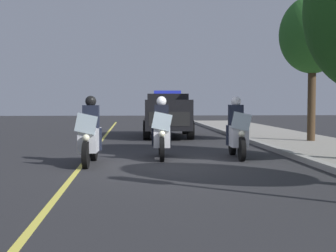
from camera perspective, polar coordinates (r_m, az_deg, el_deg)
name	(u,v)px	position (r m, az deg, el deg)	size (l,w,h in m)	color
ground_plane	(172,165)	(11.67, 0.49, -4.76)	(80.00, 80.00, 0.00)	#28282B
curb_strip	(310,161)	(12.45, 16.80, -4.06)	(48.00, 0.24, 0.15)	#9E9B93
lane_stripe_center	(81,166)	(11.70, -10.47, -4.77)	(48.00, 0.12, 0.01)	#E0D14C
police_motorcycle_lead_left	(90,136)	(11.92, -9.42, -1.26)	(2.14, 0.59, 1.72)	black
police_motorcycle_lead_right	(162,133)	(13.05, -0.79, -0.85)	(2.14, 0.59, 1.72)	black
police_motorcycle_trailing	(237,133)	(13.25, 8.34, -0.82)	(2.14, 0.59, 1.72)	black
police_suv	(167,113)	(20.84, -0.07, 1.61)	(4.98, 2.25, 2.05)	black
tree_far_back	(313,35)	(18.58, 17.11, 10.44)	(2.46, 2.46, 5.40)	#42301E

